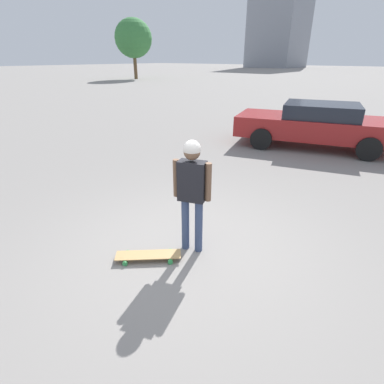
# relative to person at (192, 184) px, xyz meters

# --- Properties ---
(ground_plane) EXTENTS (220.00, 220.00, 0.00)m
(ground_plane) POSITION_rel_person_xyz_m (0.00, 0.00, -1.07)
(ground_plane) COLOR gray
(person) EXTENTS (0.32, 0.52, 1.68)m
(person) POSITION_rel_person_xyz_m (0.00, 0.00, 0.00)
(person) COLOR #38476B
(person) RESTS_ON ground_plane
(skateboard) EXTENTS (0.79, 0.83, 0.08)m
(skateboard) POSITION_rel_person_xyz_m (0.60, -0.32, -1.00)
(skateboard) COLOR tan
(skateboard) RESTS_ON ground_plane
(car_parked_near) EXTENTS (3.23, 5.13, 1.36)m
(car_parked_near) POSITION_rel_person_xyz_m (-6.86, -0.59, -0.34)
(car_parked_near) COLOR maroon
(car_parked_near) RESTS_ON ground_plane
(building_block_distant) EXTENTS (13.90, 12.54, 26.87)m
(building_block_distant) POSITION_rel_person_xyz_m (-82.68, -37.70, 12.37)
(building_block_distant) COLOR gray
(building_block_distant) RESTS_ON ground_plane
(tree_distant) EXTENTS (4.67, 4.67, 7.16)m
(tree_distant) POSITION_rel_person_xyz_m (-25.06, -30.26, 3.73)
(tree_distant) COLOR brown
(tree_distant) RESTS_ON ground_plane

